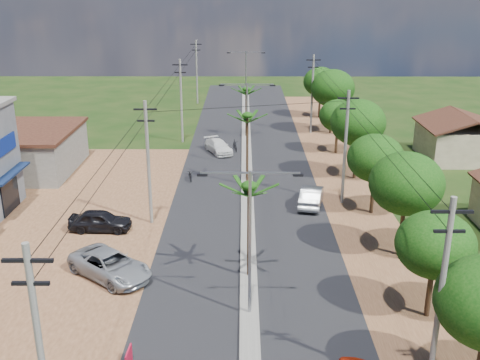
% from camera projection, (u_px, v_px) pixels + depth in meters
% --- Properties ---
extents(ground, '(160.00, 160.00, 0.00)m').
position_uv_depth(ground, '(249.00, 315.00, 29.49)').
color(ground, black).
rests_on(ground, ground).
extents(road, '(12.00, 110.00, 0.04)m').
position_uv_depth(road, '(247.00, 207.00, 43.64)').
color(road, black).
rests_on(road, ground).
extents(median, '(1.00, 90.00, 0.18)m').
position_uv_depth(median, '(247.00, 193.00, 46.45)').
color(median, '#605E56').
rests_on(median, ground).
extents(dirt_lot_west, '(18.00, 46.00, 0.04)m').
position_uv_depth(dirt_lot_west, '(22.00, 247.00, 37.12)').
color(dirt_lot_west, brown).
rests_on(dirt_lot_west, ground).
extents(dirt_shoulder_east, '(5.00, 90.00, 0.03)m').
position_uv_depth(dirt_shoulder_east, '(357.00, 208.00, 43.59)').
color(dirt_shoulder_east, brown).
rests_on(dirt_shoulder_east, ground).
extents(low_shed, '(10.40, 10.40, 3.95)m').
position_uv_depth(low_shed, '(19.00, 150.00, 51.60)').
color(low_shed, '#605E56').
rests_on(low_shed, ground).
extents(house_east_far, '(7.60, 7.50, 4.60)m').
position_uv_depth(house_east_far, '(461.00, 135.00, 55.00)').
color(house_east_far, gray).
rests_on(house_east_far, ground).
extents(tree_east_b, '(4.00, 4.00, 5.83)m').
position_uv_depth(tree_east_b, '(435.00, 245.00, 28.08)').
color(tree_east_b, black).
rests_on(tree_east_b, ground).
extents(tree_east_c, '(4.60, 4.60, 6.83)m').
position_uv_depth(tree_east_c, '(406.00, 184.00, 34.43)').
color(tree_east_c, black).
rests_on(tree_east_c, ground).
extents(tree_east_d, '(4.20, 4.20, 6.13)m').
position_uv_depth(tree_east_d, '(376.00, 158.00, 41.21)').
color(tree_east_d, black).
rests_on(tree_east_d, ground).
extents(tree_east_e, '(4.80, 4.80, 7.14)m').
position_uv_depth(tree_east_e, '(358.00, 123.00, 48.51)').
color(tree_east_e, black).
rests_on(tree_east_e, ground).
extents(tree_east_f, '(3.80, 3.80, 5.52)m').
position_uv_depth(tree_east_f, '(338.00, 116.00, 56.46)').
color(tree_east_f, black).
rests_on(tree_east_f, ground).
extents(tree_east_g, '(5.00, 5.00, 7.38)m').
position_uv_depth(tree_east_g, '(333.00, 88.00, 63.55)').
color(tree_east_g, black).
rests_on(tree_east_g, ground).
extents(tree_east_h, '(4.40, 4.40, 6.52)m').
position_uv_depth(tree_east_h, '(321.00, 82.00, 71.30)').
color(tree_east_h, black).
rests_on(tree_east_h, ground).
extents(palm_median_near, '(2.00, 2.00, 6.15)m').
position_uv_depth(palm_median_near, '(249.00, 190.00, 31.43)').
color(palm_median_near, black).
rests_on(palm_median_near, ground).
extents(palm_median_mid, '(2.00, 2.00, 6.55)m').
position_uv_depth(palm_median_mid, '(247.00, 119.00, 46.41)').
color(palm_median_mid, black).
rests_on(palm_median_mid, ground).
extents(palm_median_far, '(2.00, 2.00, 5.85)m').
position_uv_depth(palm_median_far, '(246.00, 91.00, 61.71)').
color(palm_median_far, black).
rests_on(palm_median_far, ground).
extents(streetlight_near, '(5.10, 0.18, 8.00)m').
position_uv_depth(streetlight_near, '(250.00, 232.00, 27.91)').
color(streetlight_near, gray).
rests_on(streetlight_near, ground).
extents(streetlight_mid, '(5.10, 0.18, 8.00)m').
position_uv_depth(streetlight_mid, '(247.00, 118.00, 51.49)').
color(streetlight_mid, gray).
rests_on(streetlight_mid, ground).
extents(streetlight_far, '(5.10, 0.18, 8.00)m').
position_uv_depth(streetlight_far, '(246.00, 76.00, 75.08)').
color(streetlight_far, gray).
rests_on(streetlight_far, ground).
extents(utility_pole_w_a, '(1.60, 0.24, 9.00)m').
position_uv_depth(utility_pole_w_a, '(41.00, 359.00, 18.52)').
color(utility_pole_w_a, '#605E56').
rests_on(utility_pole_w_a, ground).
extents(utility_pole_w_b, '(1.60, 0.24, 9.00)m').
position_uv_depth(utility_pole_w_b, '(148.00, 160.00, 39.28)').
color(utility_pole_w_b, '#605E56').
rests_on(utility_pole_w_b, ground).
extents(utility_pole_w_c, '(1.60, 0.24, 9.00)m').
position_uv_depth(utility_pole_w_c, '(181.00, 99.00, 60.03)').
color(utility_pole_w_c, '#605E56').
rests_on(utility_pole_w_c, ground).
extents(utility_pole_w_d, '(1.60, 0.24, 9.00)m').
position_uv_depth(utility_pole_w_d, '(197.00, 70.00, 79.84)').
color(utility_pole_w_d, '#605E56').
rests_on(utility_pole_w_d, ground).
extents(utility_pole_e_a, '(1.60, 0.24, 9.00)m').
position_uv_depth(utility_pole_e_a, '(441.00, 297.00, 22.21)').
color(utility_pole_e_a, '#605E56').
rests_on(utility_pole_e_a, ground).
extents(utility_pole_e_b, '(1.60, 0.24, 9.00)m').
position_uv_depth(utility_pole_e_b, '(345.00, 145.00, 42.97)').
color(utility_pole_e_b, '#605E56').
rests_on(utility_pole_e_b, ground).
extents(utility_pole_e_c, '(1.60, 0.24, 9.00)m').
position_uv_depth(utility_pole_e_c, '(312.00, 92.00, 63.72)').
color(utility_pole_e_c, '#605E56').
rests_on(utility_pole_e_c, ground).
extents(car_silver_mid, '(2.52, 4.80, 1.50)m').
position_uv_depth(car_silver_mid, '(311.00, 197.00, 43.78)').
color(car_silver_mid, gray).
rests_on(car_silver_mid, ground).
extents(car_white_far, '(3.46, 4.79, 1.29)m').
position_uv_depth(car_white_far, '(218.00, 147.00, 57.44)').
color(car_white_far, silver).
rests_on(car_white_far, ground).
extents(car_parked_silver, '(5.92, 5.46, 1.54)m').
position_uv_depth(car_parked_silver, '(110.00, 266.00, 33.04)').
color(car_parked_silver, gray).
rests_on(car_parked_silver, ground).
extents(car_parked_dark, '(4.42, 1.93, 1.48)m').
position_uv_depth(car_parked_dark, '(100.00, 221.00, 39.30)').
color(car_parked_dark, black).
rests_on(car_parked_dark, ground).
extents(moto_rider_west_a, '(0.95, 1.93, 0.97)m').
position_uv_depth(moto_rider_west_a, '(190.00, 175.00, 49.49)').
color(moto_rider_west_a, black).
rests_on(moto_rider_west_a, ground).
extents(moto_rider_west_b, '(0.91, 1.98, 1.15)m').
position_uv_depth(moto_rider_west_b, '(235.00, 146.00, 58.12)').
color(moto_rider_west_b, black).
rests_on(moto_rider_west_b, ground).
extents(roadside_sign, '(0.11, 1.08, 0.90)m').
position_uv_depth(roadside_sign, '(129.00, 359.00, 25.37)').
color(roadside_sign, '#AA0F2A').
rests_on(roadside_sign, ground).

